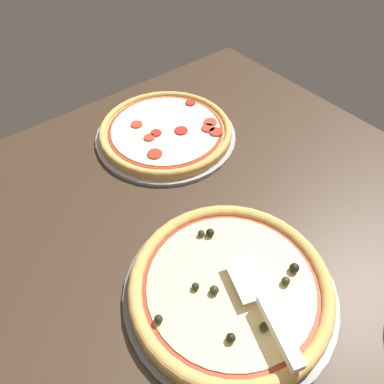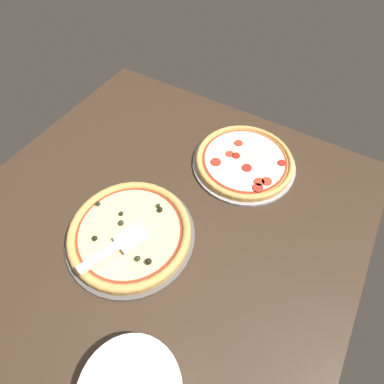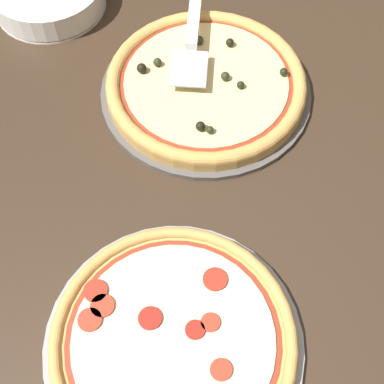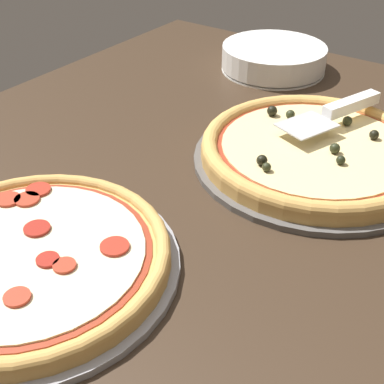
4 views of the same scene
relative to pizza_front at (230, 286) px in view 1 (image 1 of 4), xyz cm
name	(u,v)px [view 1 (image 1 of 4)]	position (x,y,z in cm)	size (l,w,h in cm)	color
ground_plane	(207,251)	(3.47, 10.43, -4.39)	(122.69, 120.28, 3.60)	#38281C
pizza_pan_front	(230,291)	(0.00, 0.00, -2.09)	(39.19, 39.19, 1.00)	#565451
pizza_front	(230,286)	(0.00, 0.00, 0.00)	(36.83, 36.83, 4.18)	tan
pizza_pan_back	(166,136)	(17.53, 43.87, -2.09)	(36.90, 36.90, 1.00)	#939399
pizza_back	(166,130)	(17.55, 43.85, -0.31)	(34.68, 34.68, 2.49)	tan
serving_spatula	(273,319)	(-0.09, -9.67, 3.42)	(11.26, 21.20, 2.00)	#B7B7BC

